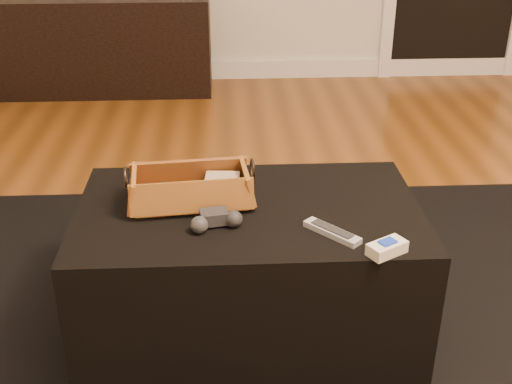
{
  "coord_description": "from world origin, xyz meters",
  "views": [
    {
      "loc": [
        -0.28,
        -1.64,
        1.31
      ],
      "look_at": [
        -0.19,
        -0.02,
        0.49
      ],
      "focal_mm": 45.0,
      "sensor_mm": 36.0,
      "label": 1
    }
  ],
  "objects_px": {
    "media_cabinet": "(91,45)",
    "cream_gadget": "(387,248)",
    "tv_remote": "(185,198)",
    "silver_remote": "(332,232)",
    "ottoman": "(249,268)",
    "wicker_basket": "(191,189)",
    "game_controller": "(216,220)"
  },
  "relations": [
    {
      "from": "tv_remote",
      "to": "silver_remote",
      "type": "height_order",
      "value": "tv_remote"
    },
    {
      "from": "tv_remote",
      "to": "wicker_basket",
      "type": "distance_m",
      "value": 0.03
    },
    {
      "from": "media_cabinet",
      "to": "silver_remote",
      "type": "relative_size",
      "value": 10.06
    },
    {
      "from": "silver_remote",
      "to": "tv_remote",
      "type": "bearing_deg",
      "value": 154.49
    },
    {
      "from": "media_cabinet",
      "to": "silver_remote",
      "type": "distance_m",
      "value": 2.91
    },
    {
      "from": "wicker_basket",
      "to": "game_controller",
      "type": "bearing_deg",
      "value": -64.37
    },
    {
      "from": "ottoman",
      "to": "game_controller",
      "type": "xyz_separation_m",
      "value": [
        -0.1,
        -0.11,
        0.23
      ]
    },
    {
      "from": "ottoman",
      "to": "media_cabinet",
      "type": "bearing_deg",
      "value": 109.98
    },
    {
      "from": "wicker_basket",
      "to": "game_controller",
      "type": "relative_size",
      "value": 2.5
    },
    {
      "from": "media_cabinet",
      "to": "silver_remote",
      "type": "xyz_separation_m",
      "value": [
        1.13,
        -2.67,
        0.14
      ]
    },
    {
      "from": "game_controller",
      "to": "ottoman",
      "type": "bearing_deg",
      "value": 49.37
    },
    {
      "from": "media_cabinet",
      "to": "cream_gadget",
      "type": "xyz_separation_m",
      "value": [
        1.25,
        -2.77,
        0.15
      ]
    },
    {
      "from": "ottoman",
      "to": "silver_remote",
      "type": "xyz_separation_m",
      "value": [
        0.22,
        -0.17,
        0.22
      ]
    },
    {
      "from": "cream_gadget",
      "to": "media_cabinet",
      "type": "bearing_deg",
      "value": 114.3
    },
    {
      "from": "ottoman",
      "to": "tv_remote",
      "type": "bearing_deg",
      "value": 172.4
    },
    {
      "from": "ottoman",
      "to": "wicker_basket",
      "type": "height_order",
      "value": "wicker_basket"
    },
    {
      "from": "wicker_basket",
      "to": "game_controller",
      "type": "xyz_separation_m",
      "value": [
        0.07,
        -0.15,
        -0.02
      ]
    },
    {
      "from": "game_controller",
      "to": "cream_gadget",
      "type": "xyz_separation_m",
      "value": [
        0.44,
        -0.16,
        -0.01
      ]
    },
    {
      "from": "wicker_basket",
      "to": "silver_remote",
      "type": "height_order",
      "value": "wicker_basket"
    },
    {
      "from": "tv_remote",
      "to": "game_controller",
      "type": "xyz_separation_m",
      "value": [
        0.09,
        -0.14,
        0.0
      ]
    },
    {
      "from": "wicker_basket",
      "to": "silver_remote",
      "type": "bearing_deg",
      "value": -28.3
    },
    {
      "from": "game_controller",
      "to": "silver_remote",
      "type": "relative_size",
      "value": 1.01
    },
    {
      "from": "media_cabinet",
      "to": "cream_gadget",
      "type": "bearing_deg",
      "value": -65.7
    },
    {
      "from": "wicker_basket",
      "to": "cream_gadget",
      "type": "bearing_deg",
      "value": -31.17
    },
    {
      "from": "tv_remote",
      "to": "silver_remote",
      "type": "relative_size",
      "value": 1.27
    },
    {
      "from": "wicker_basket",
      "to": "silver_remote",
      "type": "distance_m",
      "value": 0.44
    },
    {
      "from": "silver_remote",
      "to": "cream_gadget",
      "type": "xyz_separation_m",
      "value": [
        0.12,
        -0.1,
        0.01
      ]
    },
    {
      "from": "silver_remote",
      "to": "ottoman",
      "type": "bearing_deg",
      "value": 142.41
    },
    {
      "from": "media_cabinet",
      "to": "cream_gadget",
      "type": "distance_m",
      "value": 3.05
    },
    {
      "from": "media_cabinet",
      "to": "ottoman",
      "type": "height_order",
      "value": "media_cabinet"
    },
    {
      "from": "wicker_basket",
      "to": "game_controller",
      "type": "distance_m",
      "value": 0.17
    },
    {
      "from": "game_controller",
      "to": "tv_remote",
      "type": "bearing_deg",
      "value": 123.41
    }
  ]
}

